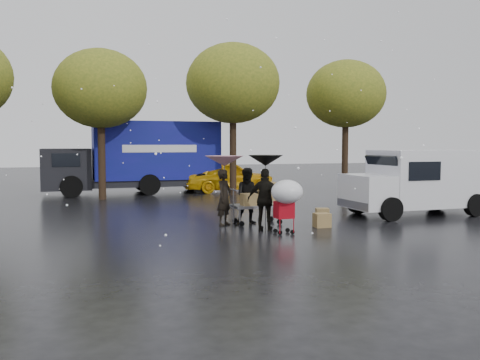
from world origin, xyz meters
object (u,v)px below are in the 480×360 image
object	(u,v)px
person_black	(265,200)
yellow_taxi	(229,177)
vendor_cart	(260,200)
shopping_cart	(286,195)
white_van	(420,181)
blue_truck	(139,157)
person_pink	(224,197)

from	to	relation	value
person_black	yellow_taxi	distance (m)	11.70
vendor_cart	shopping_cart	size ratio (longest dim) A/B	1.04
vendor_cart	shopping_cart	world-z (taller)	shopping_cart
white_van	yellow_taxi	xyz separation A→B (m)	(-3.67, 10.08, -0.38)
vendor_cart	white_van	world-z (taller)	white_van
vendor_cart	blue_truck	size ratio (longest dim) A/B	0.18
blue_truck	yellow_taxi	bearing A→B (deg)	-8.43
person_pink	person_black	distance (m)	1.50
blue_truck	white_van	bearing A→B (deg)	-53.05
shopping_cart	blue_truck	size ratio (longest dim) A/B	0.18
person_pink	white_van	distance (m)	6.98
person_black	shopping_cart	distance (m)	0.84
white_van	yellow_taxi	world-z (taller)	white_van
shopping_cart	blue_truck	world-z (taller)	blue_truck
person_pink	shopping_cart	world-z (taller)	person_pink
blue_truck	person_pink	bearing A→B (deg)	-84.20
vendor_cart	blue_truck	bearing A→B (deg)	101.40
vendor_cart	blue_truck	distance (m)	11.16
person_pink	shopping_cart	distance (m)	2.32
yellow_taxi	shopping_cart	bearing A→B (deg)	173.75
person_pink	blue_truck	world-z (taller)	blue_truck
person_pink	yellow_taxi	size ratio (longest dim) A/B	0.36
vendor_cart	yellow_taxi	bearing A→B (deg)	77.81
person_black	vendor_cart	world-z (taller)	person_black
person_black	white_van	distance (m)	6.32
shopping_cart	white_van	world-z (taller)	white_van
vendor_cart	blue_truck	world-z (taller)	blue_truck
white_van	person_pink	bearing A→B (deg)	-179.25
vendor_cart	shopping_cart	xyz separation A→B (m)	(0.01, -1.96, 0.34)
person_pink	vendor_cart	bearing A→B (deg)	-48.62
shopping_cart	blue_truck	bearing A→B (deg)	99.74
vendor_cart	shopping_cart	bearing A→B (deg)	-89.74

